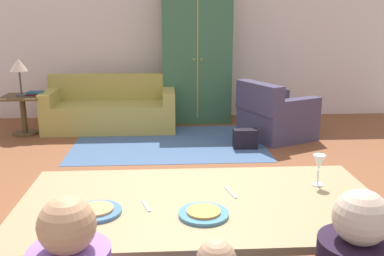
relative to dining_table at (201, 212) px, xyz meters
The scene contains 19 objects.
ground_plane 2.03m from the dining_table, 88.81° to the left, with size 7.51×6.79×0.02m, color brown.
back_wall 5.39m from the dining_table, 89.58° to the left, with size 7.51×0.10×2.70m, color beige.
dining_table is the anchor object (origin of this frame).
plate_near_man 0.55m from the dining_table, 167.32° to the right, with size 0.25×0.25×0.02m, color teal.
pizza_near_man 0.55m from the dining_table, 167.32° to the right, with size 0.17×0.17×0.01m, color tan.
plate_near_child 0.19m from the dining_table, 90.00° to the right, with size 0.25×0.25×0.02m, color teal.
pizza_near_child 0.20m from the dining_table, 90.00° to the right, with size 0.17×0.17×0.01m, color gold.
wine_glass 0.75m from the dining_table, 14.46° to the left, with size 0.07×0.07×0.19m.
fork 0.30m from the dining_table, behind, with size 0.02×0.15×0.01m, color silver.
knife 0.21m from the dining_table, 29.81° to the left, with size 0.01×0.17×0.01m, color silver.
area_rug 3.71m from the dining_table, 92.40° to the left, with size 2.60×1.80×0.01m, color #436088.
couch 4.64m from the dining_table, 102.99° to the left, with size 1.97×0.86×0.82m.
armchair 4.07m from the dining_table, 70.39° to the left, with size 1.14×1.13×0.82m.
armoire 4.98m from the dining_table, 86.34° to the left, with size 1.10×0.59×2.10m.
side_table 4.83m from the dining_table, 118.36° to the left, with size 0.56×0.56×0.58m.
table_lamp 4.83m from the dining_table, 118.36° to the left, with size 0.26×0.26×0.54m.
book_lower 4.79m from the dining_table, 116.02° to the left, with size 0.22×0.16×0.03m, color maroon.
book_upper 4.77m from the dining_table, 116.17° to the left, with size 0.22×0.16×0.03m, color #245172.
handbag 3.50m from the dining_table, 75.57° to the left, with size 0.32×0.16×0.26m, color black.
Camera 1 is at (-0.21, -3.26, 1.72)m, focal length 40.63 mm.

